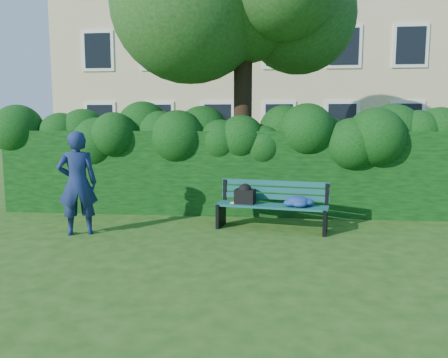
# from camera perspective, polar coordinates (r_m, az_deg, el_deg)

# --- Properties ---
(ground) EXTENTS (80.00, 80.00, 0.00)m
(ground) POSITION_cam_1_polar(r_m,az_deg,el_deg) (7.60, -0.46, -7.71)
(ground) COLOR #234C15
(ground) RESTS_ON ground
(apartment_building) EXTENTS (16.00, 8.08, 12.00)m
(apartment_building) POSITION_cam_1_polar(r_m,az_deg,el_deg) (21.67, 3.75, 18.12)
(apartment_building) COLOR #C9BE87
(apartment_building) RESTS_ON ground
(hedge) EXTENTS (10.00, 1.00, 1.80)m
(hedge) POSITION_cam_1_polar(r_m,az_deg,el_deg) (9.59, 0.96, 0.94)
(hedge) COLOR black
(hedge) RESTS_ON ground
(park_bench) EXTENTS (2.12, 0.93, 0.89)m
(park_bench) POSITION_cam_1_polar(r_m,az_deg,el_deg) (8.14, 6.46, -3.09)
(park_bench) COLOR #104C51
(park_bench) RESTS_ON ground
(man_reading) EXTENTS (0.79, 0.66, 1.84)m
(man_reading) POSITION_cam_1_polar(r_m,az_deg,el_deg) (8.10, -18.59, -0.53)
(man_reading) COLOR navy
(man_reading) RESTS_ON ground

